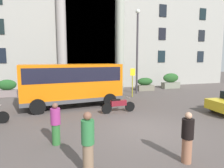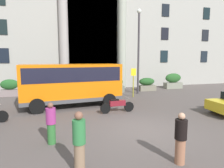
{
  "view_description": "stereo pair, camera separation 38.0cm",
  "coord_description": "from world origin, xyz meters",
  "px_view_note": "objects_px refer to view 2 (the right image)",
  "views": [
    {
      "loc": [
        -4.12,
        -7.52,
        3.15
      ],
      "look_at": [
        0.01,
        5.59,
        1.41
      ],
      "focal_mm": 30.96,
      "sensor_mm": 36.0,
      "label": 1
    },
    {
      "loc": [
        -3.76,
        -7.63,
        3.15
      ],
      "look_at": [
        0.01,
        5.59,
        1.41
      ],
      "focal_mm": 30.96,
      "sensor_mm": 36.0,
      "label": 2
    }
  ],
  "objects_px": {
    "hedge_planter_entrance_left": "(81,86)",
    "motorcycle_near_kerb": "(117,105)",
    "hedge_planter_east": "(147,84)",
    "lamppost_plaza_centre": "(139,45)",
    "hedge_planter_entrance_right": "(116,85)",
    "pedestrian_man_crossing": "(79,142)",
    "hedge_planter_far_east": "(173,81)",
    "orange_minibus": "(72,81)",
    "pedestrian_woman_with_bag": "(51,123)",
    "bus_stop_sign": "(133,79)",
    "hedge_planter_west": "(10,88)",
    "pedestrian_woman_dark_dress": "(181,138)"
  },
  "relations": [
    {
      "from": "hedge_planter_east",
      "to": "motorcycle_near_kerb",
      "type": "height_order",
      "value": "hedge_planter_east"
    },
    {
      "from": "motorcycle_near_kerb",
      "to": "pedestrian_man_crossing",
      "type": "height_order",
      "value": "pedestrian_man_crossing"
    },
    {
      "from": "orange_minibus",
      "to": "bus_stop_sign",
      "type": "height_order",
      "value": "orange_minibus"
    },
    {
      "from": "lamppost_plaza_centre",
      "to": "pedestrian_man_crossing",
      "type": "bearing_deg",
      "value": -120.53
    },
    {
      "from": "orange_minibus",
      "to": "pedestrian_man_crossing",
      "type": "distance_m",
      "value": 8.08
    },
    {
      "from": "bus_stop_sign",
      "to": "pedestrian_woman_dark_dress",
      "type": "bearing_deg",
      "value": -104.48
    },
    {
      "from": "bus_stop_sign",
      "to": "hedge_planter_entrance_left",
      "type": "xyz_separation_m",
      "value": [
        -4.05,
        3.03,
        -0.81
      ]
    },
    {
      "from": "bus_stop_sign",
      "to": "hedge_planter_far_east",
      "type": "bearing_deg",
      "value": 28.91
    },
    {
      "from": "orange_minibus",
      "to": "pedestrian_woman_with_bag",
      "type": "xyz_separation_m",
      "value": [
        -1.22,
        -5.83,
        -0.9
      ]
    },
    {
      "from": "motorcycle_near_kerb",
      "to": "hedge_planter_entrance_right",
      "type": "bearing_deg",
      "value": 70.75
    },
    {
      "from": "bus_stop_sign",
      "to": "lamppost_plaza_centre",
      "type": "height_order",
      "value": "lamppost_plaza_centre"
    },
    {
      "from": "hedge_planter_entrance_left",
      "to": "motorcycle_near_kerb",
      "type": "relative_size",
      "value": 0.88
    },
    {
      "from": "hedge_planter_far_east",
      "to": "orange_minibus",
      "type": "bearing_deg",
      "value": -155.03
    },
    {
      "from": "hedge_planter_far_east",
      "to": "pedestrian_woman_with_bag",
      "type": "bearing_deg",
      "value": -138.44
    },
    {
      "from": "bus_stop_sign",
      "to": "hedge_planter_far_east",
      "type": "relative_size",
      "value": 1.24
    },
    {
      "from": "hedge_planter_west",
      "to": "pedestrian_man_crossing",
      "type": "height_order",
      "value": "pedestrian_man_crossing"
    },
    {
      "from": "bus_stop_sign",
      "to": "orange_minibus",
      "type": "bearing_deg",
      "value": -159.96
    },
    {
      "from": "orange_minibus",
      "to": "hedge_planter_west",
      "type": "distance_m",
      "value": 7.25
    },
    {
      "from": "hedge_planter_entrance_right",
      "to": "lamppost_plaza_centre",
      "type": "relative_size",
      "value": 0.19
    },
    {
      "from": "hedge_planter_west",
      "to": "orange_minibus",
      "type": "bearing_deg",
      "value": -46.53
    },
    {
      "from": "lamppost_plaza_centre",
      "to": "hedge_planter_entrance_right",
      "type": "bearing_deg",
      "value": 141.28
    },
    {
      "from": "bus_stop_sign",
      "to": "hedge_planter_far_east",
      "type": "height_order",
      "value": "bus_stop_sign"
    },
    {
      "from": "pedestrian_woman_with_bag",
      "to": "pedestrian_man_crossing",
      "type": "xyz_separation_m",
      "value": [
        0.8,
        -2.2,
        0.1
      ]
    },
    {
      "from": "hedge_planter_entrance_left",
      "to": "pedestrian_woman_with_bag",
      "type": "distance_m",
      "value": 11.02
    },
    {
      "from": "motorcycle_near_kerb",
      "to": "lamppost_plaza_centre",
      "type": "relative_size",
      "value": 0.28
    },
    {
      "from": "hedge_planter_entrance_right",
      "to": "hedge_planter_entrance_left",
      "type": "bearing_deg",
      "value": 175.07
    },
    {
      "from": "hedge_planter_entrance_left",
      "to": "hedge_planter_east",
      "type": "xyz_separation_m",
      "value": [
        6.69,
        -0.2,
        -0.06
      ]
    },
    {
      "from": "hedge_planter_entrance_left",
      "to": "hedge_planter_west",
      "type": "bearing_deg",
      "value": 177.37
    },
    {
      "from": "orange_minibus",
      "to": "hedge_planter_entrance_right",
      "type": "distance_m",
      "value": 6.58
    },
    {
      "from": "motorcycle_near_kerb",
      "to": "lamppost_plaza_centre",
      "type": "distance_m",
      "value": 7.92
    },
    {
      "from": "motorcycle_near_kerb",
      "to": "lamppost_plaza_centre",
      "type": "height_order",
      "value": "lamppost_plaza_centre"
    },
    {
      "from": "hedge_planter_west",
      "to": "hedge_planter_entrance_right",
      "type": "relative_size",
      "value": 1.07
    },
    {
      "from": "motorcycle_near_kerb",
      "to": "hedge_planter_west",
      "type": "bearing_deg",
      "value": 131.59
    },
    {
      "from": "pedestrian_woman_with_bag",
      "to": "hedge_planter_far_east",
      "type": "bearing_deg",
      "value": -176.73
    },
    {
      "from": "hedge_planter_entrance_right",
      "to": "pedestrian_man_crossing",
      "type": "height_order",
      "value": "pedestrian_man_crossing"
    },
    {
      "from": "bus_stop_sign",
      "to": "hedge_planter_west",
      "type": "distance_m",
      "value": 10.71
    },
    {
      "from": "hedge_planter_entrance_left",
      "to": "hedge_planter_west",
      "type": "height_order",
      "value": "hedge_planter_west"
    },
    {
      "from": "lamppost_plaza_centre",
      "to": "motorcycle_near_kerb",
      "type": "bearing_deg",
      "value": -124.01
    },
    {
      "from": "pedestrian_woman_with_bag",
      "to": "bus_stop_sign",
      "type": "bearing_deg",
      "value": -168.07
    },
    {
      "from": "bus_stop_sign",
      "to": "hedge_planter_entrance_left",
      "type": "distance_m",
      "value": 5.13
    },
    {
      "from": "bus_stop_sign",
      "to": "pedestrian_man_crossing",
      "type": "distance_m",
      "value": 11.43
    },
    {
      "from": "hedge_planter_east",
      "to": "hedge_planter_entrance_right",
      "type": "bearing_deg",
      "value": -178.42
    },
    {
      "from": "hedge_planter_entrance_left",
      "to": "pedestrian_woman_with_bag",
      "type": "bearing_deg",
      "value": -102.49
    },
    {
      "from": "hedge_planter_entrance_left",
      "to": "lamppost_plaza_centre",
      "type": "bearing_deg",
      "value": -18.03
    },
    {
      "from": "hedge_planter_entrance_left",
      "to": "pedestrian_man_crossing",
      "type": "distance_m",
      "value": 13.06
    },
    {
      "from": "hedge_planter_west",
      "to": "pedestrian_man_crossing",
      "type": "xyz_separation_m",
      "value": [
        4.52,
        -13.24,
        0.19
      ]
    },
    {
      "from": "pedestrian_woman_with_bag",
      "to": "lamppost_plaza_centre",
      "type": "height_order",
      "value": "lamppost_plaza_centre"
    },
    {
      "from": "orange_minibus",
      "to": "hedge_planter_east",
      "type": "relative_size",
      "value": 3.81
    },
    {
      "from": "hedge_planter_far_east",
      "to": "hedge_planter_west",
      "type": "relative_size",
      "value": 1.27
    },
    {
      "from": "hedge_planter_west",
      "to": "pedestrian_woman_dark_dress",
      "type": "distance_m",
      "value": 15.52
    }
  ]
}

